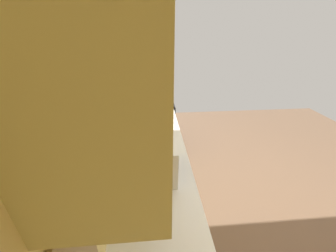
% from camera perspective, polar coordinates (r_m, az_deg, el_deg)
% --- Properties ---
extents(ground_plane, '(6.30, 6.30, 0.00)m').
position_cam_1_polar(ground_plane, '(2.85, 24.28, -21.35)').
color(ground_plane, brown).
extents(wall_back, '(4.05, 0.12, 2.80)m').
position_cam_1_polar(wall_back, '(1.75, -16.41, 4.96)').
color(wall_back, '#ECCF79').
rests_on(wall_back, ground_plane).
extents(counter_run, '(3.21, 0.64, 0.88)m').
position_cam_1_polar(counter_run, '(2.00, -3.06, -25.05)').
color(counter_run, '#D0C575').
rests_on(counter_run, ground_plane).
extents(upper_cabinets, '(1.88, 0.33, 0.58)m').
position_cam_1_polar(upper_cabinets, '(1.26, -11.41, 18.58)').
color(upper_cabinets, '#CBBE73').
extents(oven_range, '(0.59, 0.67, 1.06)m').
position_cam_1_polar(oven_range, '(3.50, -3.81, 0.31)').
color(oven_range, black).
rests_on(oven_range, ground_plane).
extents(microwave, '(0.49, 0.38, 0.32)m').
position_cam_1_polar(microwave, '(1.68, -4.34, -8.56)').
color(microwave, white).
rests_on(microwave, counter_run).
extents(bowl, '(0.19, 0.19, 0.06)m').
position_cam_1_polar(bowl, '(2.17, -2.28, -3.72)').
color(bowl, silver).
rests_on(bowl, counter_run).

